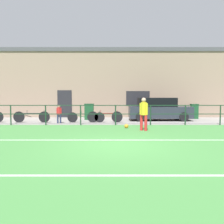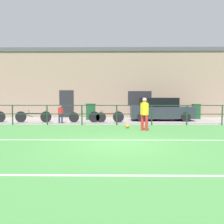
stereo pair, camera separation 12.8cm
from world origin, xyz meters
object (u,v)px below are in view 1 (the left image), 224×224
at_px(player_striker, 144,112).
at_px(trash_bin_1, 90,112).
at_px(spectator_child, 60,113).
at_px(bicycle_parked_1, 86,117).
at_px(parked_car_red, 159,110).
at_px(bicycle_parked_0, 105,117).
at_px(soccer_ball_match, 127,126).
at_px(trash_bin_0, 195,111).
at_px(bicycle_parked_2, 32,117).

height_order(player_striker, trash_bin_1, player_striker).
distance_m(spectator_child, bicycle_parked_1, 1.66).
height_order(parked_car_red, bicycle_parked_1, parked_car_red).
distance_m(player_striker, parked_car_red, 5.20).
bearing_deg(bicycle_parked_0, player_striker, -60.85).
distance_m(soccer_ball_match, trash_bin_0, 7.32).
relative_size(bicycle_parked_0, trash_bin_1, 1.98).
xyz_separation_m(soccer_ball_match, parked_car_red, (2.43, 4.00, 0.64)).
height_order(trash_bin_0, trash_bin_1, trash_bin_1).
relative_size(spectator_child, bicycle_parked_2, 0.49).
relative_size(parked_car_red, trash_bin_1, 3.73).
bearing_deg(bicycle_parked_0, trash_bin_0, 21.82).
xyz_separation_m(parked_car_red, bicycle_parked_1, (-4.79, -1.40, -0.39)).
distance_m(soccer_ball_match, parked_car_red, 4.72).
relative_size(spectator_child, bicycle_parked_1, 0.48).
xyz_separation_m(soccer_ball_match, bicycle_parked_2, (-5.72, 2.53, 0.27)).
bearing_deg(trash_bin_1, bicycle_parked_0, -58.38).
relative_size(player_striker, bicycle_parked_0, 0.72).
relative_size(bicycle_parked_2, trash_bin_0, 2.12).
height_order(spectator_child, bicycle_parked_1, spectator_child).
height_order(bicycle_parked_1, bicycle_parked_2, bicycle_parked_2).
xyz_separation_m(parked_car_red, trash_bin_1, (-4.76, 0.45, -0.17)).
xyz_separation_m(soccer_ball_match, spectator_child, (-3.94, 2.18, 0.54)).
relative_size(spectator_child, parked_car_red, 0.27).
distance_m(soccer_ball_match, spectator_child, 4.54).
bearing_deg(trash_bin_1, bicycle_parked_1, -91.03).
height_order(player_striker, bicycle_parked_1, player_striker).
relative_size(soccer_ball_match, trash_bin_0, 0.20).
height_order(spectator_child, trash_bin_0, spectator_child).
bearing_deg(bicycle_parked_0, soccer_ball_match, -65.38).
xyz_separation_m(player_striker, bicycle_parked_2, (-6.49, 3.45, -0.52)).
distance_m(parked_car_red, trash_bin_1, 4.78).
height_order(bicycle_parked_1, trash_bin_1, trash_bin_1).
distance_m(player_striker, spectator_child, 5.65).
xyz_separation_m(soccer_ball_match, trash_bin_1, (-2.33, 4.45, 0.47)).
bearing_deg(parked_car_red, soccer_ball_match, -121.22).
bearing_deg(player_striker, trash_bin_1, -25.23).
bearing_deg(spectator_child, parked_car_red, -169.61).
height_order(soccer_ball_match, parked_car_red, parked_car_red).
bearing_deg(parked_car_red, spectator_child, -164.01).
distance_m(player_striker, bicycle_parked_0, 4.06).
height_order(soccer_ball_match, trash_bin_0, trash_bin_0).
relative_size(bicycle_parked_1, trash_bin_1, 2.09).
bearing_deg(spectator_child, trash_bin_0, -167.55).
xyz_separation_m(bicycle_parked_1, trash_bin_0, (7.55, 2.55, 0.21)).
distance_m(spectator_child, trash_bin_0, 9.60).
xyz_separation_m(trash_bin_0, trash_bin_1, (-7.52, -0.70, 0.02)).
bearing_deg(trash_bin_1, spectator_child, -125.33).
relative_size(player_striker, trash_bin_1, 1.43).
relative_size(soccer_ball_match, bicycle_parked_0, 0.10).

